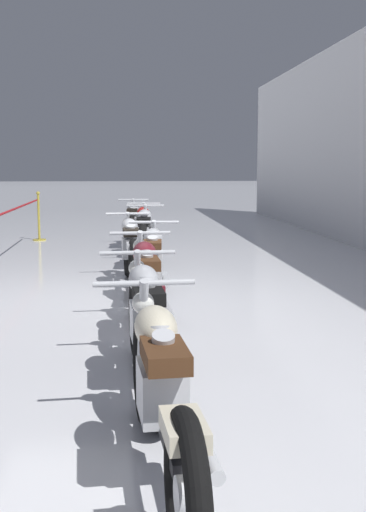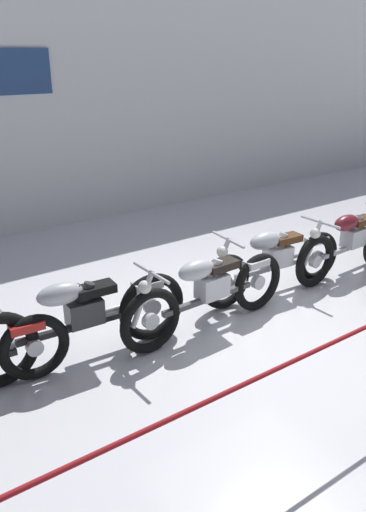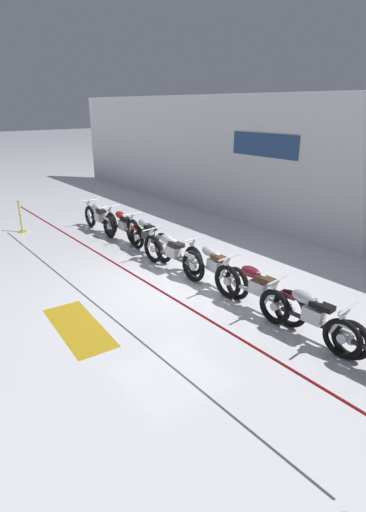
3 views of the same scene
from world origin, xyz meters
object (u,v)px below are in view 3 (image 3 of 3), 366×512
at_px(stanchion_far_left, 82,248).
at_px(floor_banner, 79,327).
at_px(motorcycle_silver_4, 214,266).
at_px(motorcycle_red_1, 123,226).
at_px(motorcycle_silver_2, 147,236).
at_px(motorcycle_silver_0, 99,218).
at_px(motorcycle_maroon_5, 257,289).
at_px(motorcycle_silver_6, 310,316).
at_px(motorcycle_silver_3, 172,253).

distance_m(stanchion_far_left, floor_banner, 2.39).
bearing_deg(motorcycle_silver_4, motorcycle_red_1, 179.78).
bearing_deg(motorcycle_silver_2, motorcycle_red_1, 179.11).
bearing_deg(motorcycle_silver_0, motorcycle_maroon_5, 0.20).
xyz_separation_m(motorcycle_silver_0, motorcycle_silver_4, (5.30, 0.15, 0.00)).
bearing_deg(motorcycle_silver_2, motorcycle_maroon_5, -1.69).
distance_m(motorcycle_silver_2, motorcycle_maroon_5, 4.11).
bearing_deg(motorcycle_silver_6, stanchion_far_left, -157.93).
height_order(motorcycle_red_1, motorcycle_silver_2, motorcycle_silver_2).
bearing_deg(motorcycle_red_1, floor_banner, -39.65).
distance_m(motorcycle_silver_2, stanchion_far_left, 2.22).
relative_size(motorcycle_silver_2, motorcycle_silver_4, 1.06).
relative_size(motorcycle_red_1, motorcycle_silver_4, 1.04).
relative_size(motorcycle_silver_0, floor_banner, 1.07).
relative_size(motorcycle_silver_0, motorcycle_red_1, 0.92).
distance_m(motorcycle_silver_0, motorcycle_red_1, 1.27).
distance_m(motorcycle_silver_4, floor_banner, 3.24).
height_order(motorcycle_silver_0, motorcycle_silver_6, motorcycle_silver_0).
relative_size(motorcycle_silver_3, motorcycle_maroon_5, 1.00).
xyz_separation_m(motorcycle_silver_2, floor_banner, (2.54, -3.19, -0.48)).
bearing_deg(motorcycle_silver_6, motorcycle_maroon_5, 177.86).
xyz_separation_m(motorcycle_silver_4, stanchion_far_left, (-2.18, -2.14, 0.29)).
relative_size(motorcycle_silver_3, floor_banner, 1.13).
relative_size(motorcycle_red_1, motorcycle_silver_3, 1.03).
height_order(motorcycle_silver_2, motorcycle_maroon_5, motorcycle_silver_2).
height_order(motorcycle_silver_3, motorcycle_silver_6, motorcycle_silver_3).
bearing_deg(motorcycle_silver_0, floor_banner, -30.71).
xyz_separation_m(motorcycle_silver_4, motorcycle_maroon_5, (1.40, -0.13, 0.01)).
distance_m(motorcycle_silver_4, stanchion_far_left, 3.07).
height_order(motorcycle_silver_2, stanchion_far_left, stanchion_far_left).
relative_size(motorcycle_silver_4, motorcycle_silver_6, 1.04).
xyz_separation_m(motorcycle_silver_3, motorcycle_silver_6, (3.94, 0.06, -0.02)).
distance_m(motorcycle_red_1, floor_banner, 5.06).
height_order(motorcycle_silver_6, stanchion_far_left, stanchion_far_left).
bearing_deg(motorcycle_maroon_5, motorcycle_silver_4, 174.84).
bearing_deg(motorcycle_silver_4, motorcycle_silver_2, -179.89).
relative_size(motorcycle_silver_0, stanchion_far_left, 0.18).
height_order(motorcycle_red_1, motorcycle_maroon_5, motorcycle_maroon_5).
bearing_deg(motorcycle_silver_4, motorcycle_maroon_5, -5.16).
bearing_deg(motorcycle_silver_6, motorcycle_silver_2, 178.21).
height_order(motorcycle_silver_0, motorcycle_red_1, motorcycle_silver_0).
height_order(motorcycle_red_1, stanchion_far_left, stanchion_far_left).
bearing_deg(motorcycle_red_1, motorcycle_silver_2, -0.89).
bearing_deg(motorcycle_silver_0, motorcycle_red_1, 7.48).
distance_m(motorcycle_silver_0, stanchion_far_left, 3.72).
bearing_deg(motorcycle_silver_2, floor_banner, -51.46).
relative_size(motorcycle_silver_3, motorcycle_silver_4, 1.02).
height_order(motorcycle_silver_2, floor_banner, motorcycle_silver_2).
height_order(motorcycle_silver_4, motorcycle_maroon_5, motorcycle_maroon_5).
distance_m(motorcycle_silver_3, motorcycle_silver_6, 3.94).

